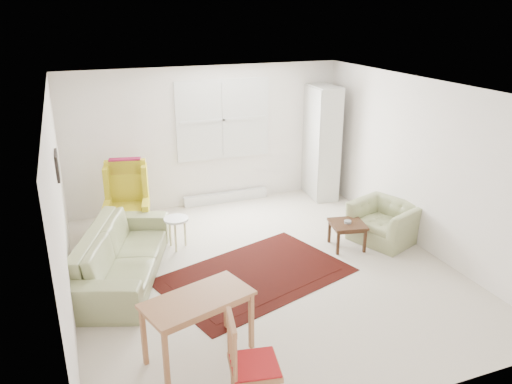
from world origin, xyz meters
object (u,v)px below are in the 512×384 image
object	(u,v)px
armchair	(385,219)
desk_chair	(254,364)
cabinet	(322,142)
desk	(199,327)
wingback_chair	(126,199)
sofa	(121,245)
stool	(177,233)
coffee_table	(347,235)

from	to	relation	value
armchair	desk_chair	xyz separation A→B (m)	(-3.13, -2.56, 0.13)
cabinet	desk	world-z (taller)	cabinet
armchair	wingback_chair	xyz separation A→B (m)	(-3.69, 1.69, 0.22)
sofa	wingback_chair	distance (m)	1.41
wingback_chair	stool	size ratio (longest dim) A/B	2.38
coffee_table	desk_chair	distance (m)	3.56
armchair	stool	distance (m)	3.20
coffee_table	cabinet	xyz separation A→B (m)	(0.67, 2.15, 0.85)
armchair	desk	bearing A→B (deg)	-85.86
desk	desk_chair	distance (m)	0.95
armchair	cabinet	distance (m)	2.25
stool	sofa	bearing A→B (deg)	-145.68
sofa	desk_chair	size ratio (longest dim) A/B	2.37
sofa	coffee_table	distance (m)	3.29
desk	wingback_chair	bearing A→B (deg)	94.89
stool	coffee_table	bearing A→B (deg)	-20.51
stool	armchair	bearing A→B (deg)	-16.21
coffee_table	sofa	bearing A→B (deg)	174.62
armchair	cabinet	size ratio (longest dim) A/B	0.44
armchair	stool	xyz separation A→B (m)	(-3.07, 0.89, -0.12)
wingback_chair	cabinet	size ratio (longest dim) A/B	0.55
wingback_chair	desk	xyz separation A→B (m)	(0.29, -3.34, -0.24)
sofa	desk	world-z (taller)	sofa
cabinet	desk	xyz separation A→B (m)	(-3.40, -3.80, -0.71)
sofa	cabinet	world-z (taller)	cabinet
cabinet	armchair	bearing A→B (deg)	-85.77
cabinet	desk_chair	distance (m)	5.67
stool	desk	xyz separation A→B (m)	(-0.33, -2.55, 0.10)
wingback_chair	sofa	bearing A→B (deg)	-88.65
sofa	stool	bearing A→B (deg)	-35.80
stool	cabinet	world-z (taller)	cabinet
sofa	stool	size ratio (longest dim) A/B	4.73
coffee_table	cabinet	distance (m)	2.41
cabinet	sofa	bearing A→B (deg)	-150.70
desk_chair	desk	bearing A→B (deg)	27.09
coffee_table	wingback_chair	bearing A→B (deg)	150.72
armchair	coffee_table	bearing A→B (deg)	-111.33
stool	cabinet	size ratio (longest dim) A/B	0.23
coffee_table	desk_chair	xyz separation A→B (m)	(-2.46, -2.55, 0.29)
sofa	coffee_table	bearing A→B (deg)	-75.50
armchair	stool	world-z (taller)	armchair
sofa	desk	size ratio (longest dim) A/B	2.12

